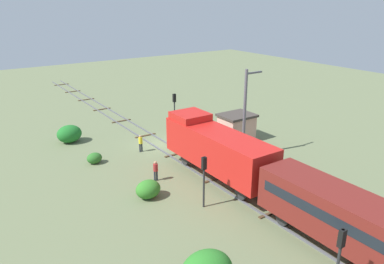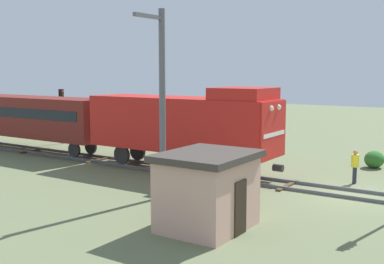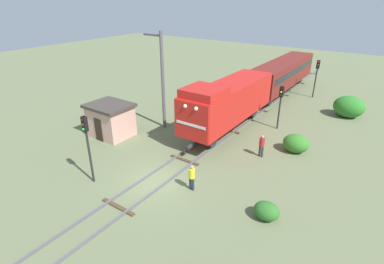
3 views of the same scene
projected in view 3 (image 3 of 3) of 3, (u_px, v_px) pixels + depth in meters
ground_plane at (155, 181)px, 19.00m from camera, size 112.96×112.96×0.00m
railway_track at (155, 180)px, 18.97m from camera, size 2.40×75.30×0.16m
locomotive at (228, 101)px, 24.74m from camera, size 2.90×11.60×4.60m
passenger_car_leading at (283, 72)px, 34.77m from camera, size 2.84×14.00×3.66m
traffic_signal_near at (87, 138)px, 17.70m from camera, size 0.32×0.34×4.42m
traffic_signal_mid at (281, 100)px, 25.29m from camera, size 0.32×0.34×3.83m
traffic_signal_far at (317, 72)px, 33.13m from camera, size 0.32×0.34×4.22m
worker_near_track at (192, 176)px, 17.78m from camera, size 0.38×0.38×1.70m
worker_by_signal at (262, 144)px, 21.48m from camera, size 0.38×0.38×1.70m
catenary_mast at (162, 79)px, 24.98m from camera, size 1.94×0.28×8.22m
relay_hut at (111, 120)px, 24.62m from camera, size 3.50×2.90×2.74m
bush_mid at (349, 107)px, 28.51m from camera, size 2.82×2.30×2.05m
bush_far at (267, 211)px, 15.65m from camera, size 1.36×1.11×0.99m
bush_back at (296, 143)px, 22.26m from camera, size 1.90×1.56×1.38m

